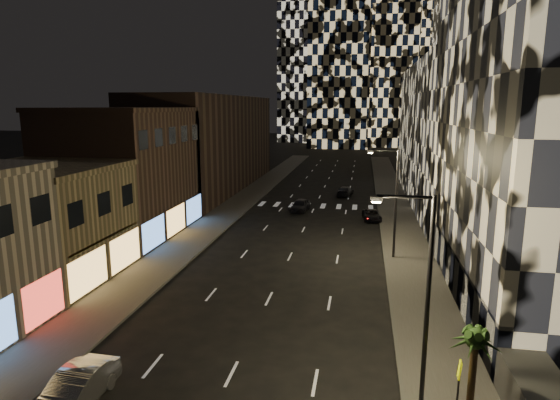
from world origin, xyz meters
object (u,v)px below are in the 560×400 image
at_px(streetlight_near, 422,288).
at_px(car_dark_oncoming, 345,191).
at_px(ped_sign, 459,380).
at_px(car_dark_midlane, 300,205).
at_px(car_silver_parked, 75,390).
at_px(streetlight_far, 393,196).
at_px(car_dark_rightlane, 372,215).
at_px(palm_tree, 475,346).

relative_size(streetlight_near, car_dark_oncoming, 1.94).
bearing_deg(ped_sign, car_dark_midlane, 127.12).
height_order(car_silver_parked, car_dark_oncoming, car_silver_parked).
bearing_deg(streetlight_far, car_silver_parked, -122.12).
relative_size(streetlight_far, car_dark_midlane, 2.06).
bearing_deg(ped_sign, streetlight_near, 163.67).
distance_m(streetlight_far, car_dark_rightlane, 14.30).
distance_m(streetlight_far, car_dark_oncoming, 28.31).
distance_m(streetlight_far, ped_sign, 21.38).
relative_size(ped_sign, palm_tree, 0.66).
height_order(car_dark_rightlane, ped_sign, ped_sign).
bearing_deg(car_dark_midlane, car_dark_rightlane, -12.25).
height_order(streetlight_far, palm_tree, streetlight_far).
height_order(streetlight_near, car_dark_midlane, streetlight_near).
xyz_separation_m(streetlight_far, car_dark_oncoming, (-4.85, 27.50, -4.68)).
relative_size(car_dark_midlane, ped_sign, 1.56).
bearing_deg(car_dark_oncoming, car_silver_parked, 86.12).
height_order(car_dark_midlane, car_dark_rightlane, car_dark_midlane).
distance_m(streetlight_far, car_dark_midlane, 19.69).
xyz_separation_m(streetlight_far, ped_sign, (1.44, -21.07, -3.29)).
bearing_deg(streetlight_far, ped_sign, -86.10).
bearing_deg(car_dark_oncoming, streetlight_near, 102.48).
xyz_separation_m(streetlight_far, car_dark_midlane, (-9.82, 16.43, -4.61)).
relative_size(streetlight_near, car_dark_midlane, 2.06).
height_order(car_dark_oncoming, palm_tree, palm_tree).
relative_size(car_dark_midlane, car_dark_rightlane, 1.07).
height_order(car_dark_midlane, palm_tree, palm_tree).
distance_m(streetlight_near, car_dark_midlane, 38.02).
relative_size(car_silver_parked, ped_sign, 1.69).
xyz_separation_m(car_dark_midlane, ped_sign, (11.26, -37.51, 1.32)).
bearing_deg(ped_sign, car_dark_oncoming, 117.78).
bearing_deg(ped_sign, car_silver_parked, -154.19).
bearing_deg(palm_tree, car_dark_rightlane, 95.30).
height_order(car_dark_midlane, ped_sign, ped_sign).
xyz_separation_m(car_dark_rightlane, palm_tree, (3.22, -34.69, 3.07)).
bearing_deg(ped_sign, streetlight_far, 114.31).
height_order(streetlight_far, car_dark_midlane, streetlight_far).
bearing_deg(palm_tree, ped_sign, 154.28).
bearing_deg(streetlight_near, palm_tree, -34.44).
xyz_separation_m(car_dark_rightlane, ped_sign, (2.79, -34.48, 1.50)).
bearing_deg(car_silver_parked, palm_tree, 5.50).
height_order(car_silver_parked, palm_tree, palm_tree).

